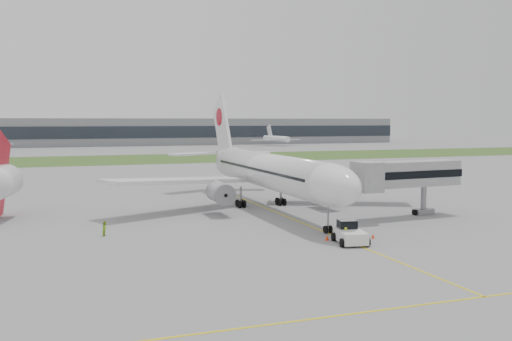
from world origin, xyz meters
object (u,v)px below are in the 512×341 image
object	(u,v)px
jet_bridge	(402,175)
ground_crew_near	(345,235)
pushback_tug	(349,233)
airliner	(266,170)

from	to	relation	value
jet_bridge	ground_crew_near	distance (m)	19.34
pushback_tug	jet_bridge	world-z (taller)	jet_bridge
jet_bridge	pushback_tug	bearing A→B (deg)	-144.84
pushback_tug	jet_bridge	size ratio (longest dim) A/B	0.30
airliner	ground_crew_near	world-z (taller)	airliner
pushback_tug	airliner	bearing A→B (deg)	100.78
pushback_tug	jet_bridge	bearing A→B (deg)	50.69
ground_crew_near	airliner	bearing A→B (deg)	-89.04
airliner	jet_bridge	world-z (taller)	airliner
airliner	ground_crew_near	size ratio (longest dim) A/B	31.83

